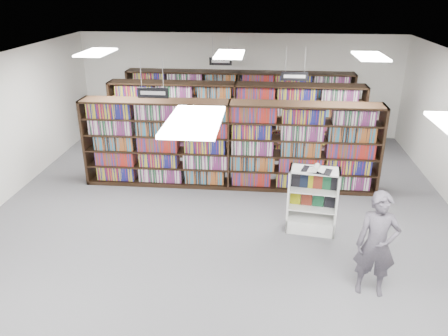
# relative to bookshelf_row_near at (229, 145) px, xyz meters

# --- Properties ---
(floor) EXTENTS (12.00, 12.00, 0.00)m
(floor) POSITION_rel_bookshelf_row_near_xyz_m (0.00, -2.00, -1.05)
(floor) COLOR #59595E
(floor) RESTS_ON ground
(ceiling) EXTENTS (10.00, 12.00, 0.10)m
(ceiling) POSITION_rel_bookshelf_row_near_xyz_m (0.00, -2.00, 2.15)
(ceiling) COLOR silver
(ceiling) RESTS_ON wall_back
(wall_back) EXTENTS (10.00, 0.10, 3.20)m
(wall_back) POSITION_rel_bookshelf_row_near_xyz_m (0.00, 4.00, 0.55)
(wall_back) COLOR white
(wall_back) RESTS_ON ground
(bookshelf_row_near) EXTENTS (7.00, 0.60, 2.10)m
(bookshelf_row_near) POSITION_rel_bookshelf_row_near_xyz_m (0.00, 0.00, 0.00)
(bookshelf_row_near) COLOR black
(bookshelf_row_near) RESTS_ON floor
(bookshelf_row_mid) EXTENTS (7.00, 0.60, 2.10)m
(bookshelf_row_mid) POSITION_rel_bookshelf_row_near_xyz_m (0.00, 2.00, 0.00)
(bookshelf_row_mid) COLOR black
(bookshelf_row_mid) RESTS_ON floor
(bookshelf_row_far) EXTENTS (7.00, 0.60, 2.10)m
(bookshelf_row_far) POSITION_rel_bookshelf_row_near_xyz_m (0.00, 3.70, 0.00)
(bookshelf_row_far) COLOR black
(bookshelf_row_far) RESTS_ON floor
(aisle_sign_left) EXTENTS (0.65, 0.02, 0.80)m
(aisle_sign_left) POSITION_rel_bookshelf_row_near_xyz_m (-1.50, -1.00, 1.48)
(aisle_sign_left) COLOR #B2B2B7
(aisle_sign_left) RESTS_ON ceiling
(aisle_sign_right) EXTENTS (0.65, 0.02, 0.80)m
(aisle_sign_right) POSITION_rel_bookshelf_row_near_xyz_m (1.50, 1.00, 1.48)
(aisle_sign_right) COLOR #B2B2B7
(aisle_sign_right) RESTS_ON ceiling
(aisle_sign_center) EXTENTS (0.65, 0.02, 0.80)m
(aisle_sign_center) POSITION_rel_bookshelf_row_near_xyz_m (-0.50, 3.00, 1.48)
(aisle_sign_center) COLOR #B2B2B7
(aisle_sign_center) RESTS_ON ceiling
(troffer_front_center) EXTENTS (0.60, 1.20, 0.04)m
(troffer_front_center) POSITION_rel_bookshelf_row_near_xyz_m (0.00, -5.00, 2.11)
(troffer_front_center) COLOR white
(troffer_front_center) RESTS_ON ceiling
(troffer_back_left) EXTENTS (0.60, 1.20, 0.04)m
(troffer_back_left) POSITION_rel_bookshelf_row_near_xyz_m (-3.00, 0.00, 2.11)
(troffer_back_left) COLOR white
(troffer_back_left) RESTS_ON ceiling
(troffer_back_center) EXTENTS (0.60, 1.20, 0.04)m
(troffer_back_center) POSITION_rel_bookshelf_row_near_xyz_m (0.00, 0.00, 2.11)
(troffer_back_center) COLOR white
(troffer_back_center) RESTS_ON ceiling
(troffer_back_right) EXTENTS (0.60, 1.20, 0.04)m
(troffer_back_right) POSITION_rel_bookshelf_row_near_xyz_m (3.00, 0.00, 2.11)
(troffer_back_right) COLOR white
(troffer_back_right) RESTS_ON ceiling
(endcap_display) EXTENTS (1.01, 0.60, 1.34)m
(endcap_display) POSITION_rel_bookshelf_row_near_xyz_m (1.80, -1.92, -0.59)
(endcap_display) COLOR white
(endcap_display) RESTS_ON floor
(open_book) EXTENTS (0.61, 0.46, 0.12)m
(open_book) POSITION_rel_bookshelf_row_near_xyz_m (1.81, -2.02, 0.32)
(open_book) COLOR black
(open_book) RESTS_ON endcap_display
(shopper) EXTENTS (0.69, 0.49, 1.76)m
(shopper) POSITION_rel_bookshelf_row_near_xyz_m (2.59, -3.78, -0.17)
(shopper) COLOR #4E4954
(shopper) RESTS_ON floor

